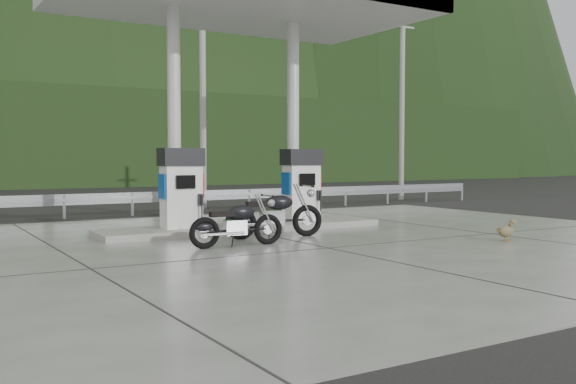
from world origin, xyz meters
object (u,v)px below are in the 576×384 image
motorcycle_right (237,224)px  gas_pump_left (181,188)px  gas_pump_right (301,185)px  motorcycle_left (275,215)px  duck (506,232)px

motorcycle_right → gas_pump_left: bearing=97.9°
gas_pump_right → motorcycle_right: gas_pump_right is taller
motorcycle_left → motorcycle_right: bearing=-139.2°
gas_pump_left → motorcycle_right: gas_pump_left is taller
gas_pump_right → motorcycle_left: gas_pump_right is taller
motorcycle_left → duck: motorcycle_left is taller
gas_pump_right → motorcycle_right: 3.88m
duck → motorcycle_right: bearing=151.9°
gas_pump_left → motorcycle_left: gas_pump_left is taller
gas_pump_left → duck: gas_pump_left is taller
gas_pump_right → duck: gas_pump_right is taller
gas_pump_right → duck: size_ratio=3.37×
gas_pump_right → motorcycle_left: 2.35m
gas_pump_left → motorcycle_right: size_ratio=0.98×
gas_pump_left → gas_pump_right: (3.20, 0.00, 0.00)m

